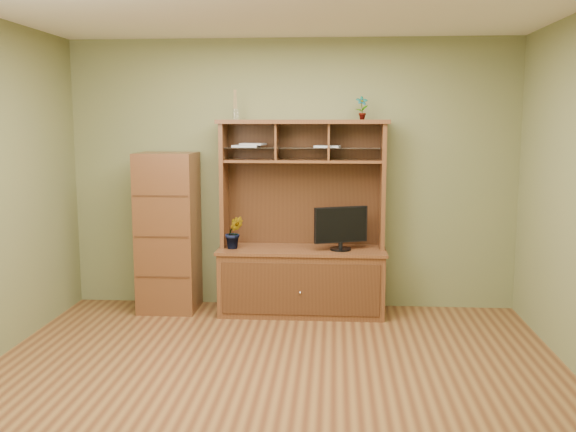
# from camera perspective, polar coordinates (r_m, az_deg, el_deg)

# --- Properties ---
(room) EXTENTS (4.54, 4.04, 2.74)m
(room) POSITION_cam_1_polar(r_m,az_deg,el_deg) (4.52, -1.36, 1.64)
(room) COLOR #552E18
(room) RESTS_ON ground
(media_hutch) EXTENTS (1.66, 0.61, 1.90)m
(media_hutch) POSITION_cam_1_polar(r_m,az_deg,el_deg) (6.35, 1.25, -3.98)
(media_hutch) COLOR #4C2815
(media_hutch) RESTS_ON room
(monitor) EXTENTS (0.51, 0.23, 0.42)m
(monitor) POSITION_cam_1_polar(r_m,az_deg,el_deg) (6.19, 4.72, -1.02)
(monitor) COLOR black
(monitor) RESTS_ON media_hutch
(orchid_plant) EXTENTS (0.20, 0.17, 0.32)m
(orchid_plant) POSITION_cam_1_polar(r_m,az_deg,el_deg) (6.28, -4.81, -1.46)
(orchid_plant) COLOR #36561D
(orchid_plant) RESTS_ON media_hutch
(top_plant) EXTENTS (0.13, 0.10, 0.23)m
(top_plant) POSITION_cam_1_polar(r_m,az_deg,el_deg) (6.28, 6.59, 9.54)
(top_plant) COLOR #2E6E26
(top_plant) RESTS_ON media_hutch
(reed_diffuser) EXTENTS (0.06, 0.06, 0.29)m
(reed_diffuser) POSITION_cam_1_polar(r_m,az_deg,el_deg) (6.35, -4.72, 9.55)
(reed_diffuser) COLOR silver
(reed_diffuser) RESTS_ON media_hutch
(magazines) EXTENTS (1.06, 0.23, 0.04)m
(magazines) POSITION_cam_1_polar(r_m,az_deg,el_deg) (6.30, -1.20, 6.28)
(magazines) COLOR silver
(magazines) RESTS_ON media_hutch
(side_cabinet) EXTENTS (0.56, 0.51, 1.58)m
(side_cabinet) POSITION_cam_1_polar(r_m,az_deg,el_deg) (6.50, -10.59, -1.42)
(side_cabinet) COLOR #4C2815
(side_cabinet) RESTS_ON room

